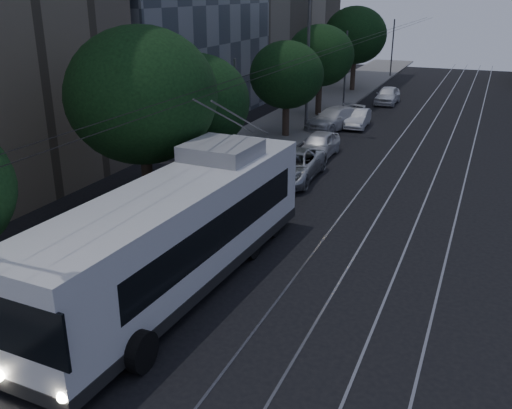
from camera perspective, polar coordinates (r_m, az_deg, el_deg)
The scene contains 16 objects.
ground at distance 17.00m, azimuth 0.32°, elevation -10.59°, with size 120.00×120.00×0.00m, color black.
sidewalk at distance 36.94m, azimuth 1.43°, elevation 6.93°, with size 5.00×90.00×0.15m, color gray.
tram_rails at distance 34.72m, azimuth 17.04°, elevation 5.02°, with size 4.52×90.00×0.02m.
overhead_wires at distance 35.46m, azimuth 5.36°, elevation 11.87°, with size 2.23×90.00×6.00m.
trolleybus at distance 17.81m, azimuth -7.60°, elevation -2.71°, with size 3.35×13.23×5.63m.
pickup_silver at distance 28.20m, azimuth 3.62°, elevation 3.92°, with size 2.41×5.22×1.45m, color #B9BCC1.
car_white_a at distance 32.32m, azimuth 6.33°, elevation 5.96°, with size 1.65×4.11×1.40m, color silver.
car_white_b at distance 39.25m, azimuth 7.83°, elevation 8.52°, with size 2.00×4.91×1.43m, color silver.
car_white_c at distance 40.03m, azimuth 10.15°, elevation 8.48°, with size 1.29×3.69×1.22m, color silver.
car_white_d at distance 49.12m, azimuth 13.01°, elevation 10.60°, with size 1.66×4.11×1.40m, color white.
tree_1 at distance 22.28m, azimuth -11.36°, elevation 10.61°, with size 5.75×5.75×7.69m.
tree_2 at distance 25.47m, azimuth -5.95°, elevation 10.11°, with size 4.68×4.68×6.34m.
tree_3 at distance 36.00m, azimuth 3.08°, elevation 12.80°, with size 4.59×4.59×6.01m.
tree_4 at distance 42.65m, azimuth 6.44°, elevation 14.57°, with size 4.86×4.86×6.61m.
tree_5 at distance 54.38m, azimuth 9.89°, elevation 16.33°, with size 5.64×5.64×7.57m.
streetlamp_far at distance 37.34m, azimuth 5.91°, elevation 16.15°, with size 2.40×0.44×9.90m.
Camera 1 is at (5.54, -13.44, 8.81)m, focal length 40.00 mm.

